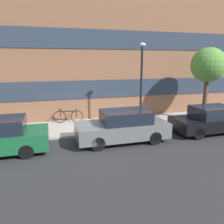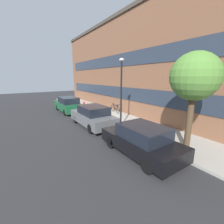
{
  "view_description": "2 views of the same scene",
  "coord_description": "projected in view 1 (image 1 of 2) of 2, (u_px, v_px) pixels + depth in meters",
  "views": [
    {
      "loc": [
        -2.23,
        -10.16,
        3.67
      ],
      "look_at": [
        0.69,
        0.18,
        1.13
      ],
      "focal_mm": 35.0,
      "sensor_mm": 36.0,
      "label": 1
    },
    {
      "loc": [
        10.09,
        -5.53,
        3.39
      ],
      "look_at": [
        1.38,
        0.23,
        0.95
      ],
      "focal_mm": 24.0,
      "sensor_mm": 36.0,
      "label": 2
    }
  ],
  "objects": [
    {
      "name": "sidewalk_strip",
      "position": [
        94.0,
        126.0,
        12.32
      ],
      "size": [
        28.0,
        2.96,
        0.11
      ],
      "color": "#A8A399",
      "rests_on": "ground_plane"
    },
    {
      "name": "rowhouse_facade",
      "position": [
        86.0,
        47.0,
        13.11
      ],
      "size": [
        28.0,
        1.02,
        8.88
      ],
      "color": "brown",
      "rests_on": "ground_plane"
    },
    {
      "name": "fire_hydrant",
      "position": [
        3.0,
        130.0,
        10.19
      ],
      "size": [
        0.45,
        0.25,
        0.78
      ],
      "color": "red",
      "rests_on": "sidewalk_strip"
    },
    {
      "name": "ground_plane",
      "position": [
        100.0,
        135.0,
        10.95
      ],
      "size": [
        56.0,
        56.0,
        0.0
      ],
      "primitive_type": "plane",
      "color": "#2B2B2D"
    },
    {
      "name": "lamp_post",
      "position": [
        141.0,
        77.0,
        11.21
      ],
      "size": [
        0.32,
        0.32,
        4.42
      ],
      "color": "black",
      "rests_on": "sidewalk_strip"
    },
    {
      "name": "bicycle",
      "position": [
        68.0,
        116.0,
        12.72
      ],
      "size": [
        1.7,
        0.44,
        0.82
      ],
      "rotation": [
        0.0,
        0.0,
        -0.14
      ],
      "color": "black",
      "rests_on": "sidewalk_strip"
    },
    {
      "name": "parked_car_black",
      "position": [
        210.0,
        120.0,
        11.31
      ],
      "size": [
        3.9,
        1.75,
        1.37
      ],
      "rotation": [
        0.0,
        0.0,
        3.14
      ],
      "color": "black",
      "rests_on": "ground_plane"
    },
    {
      "name": "street_tree",
      "position": [
        208.0,
        66.0,
        12.7
      ],
      "size": [
        2.0,
        2.0,
        4.3
      ],
      "color": "brown",
      "rests_on": "sidewalk_strip"
    },
    {
      "name": "parked_car_grey",
      "position": [
        123.0,
        126.0,
        10.03
      ],
      "size": [
        4.17,
        1.74,
        1.46
      ],
      "rotation": [
        0.0,
        0.0,
        3.14
      ],
      "color": "slate",
      "rests_on": "ground_plane"
    }
  ]
}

